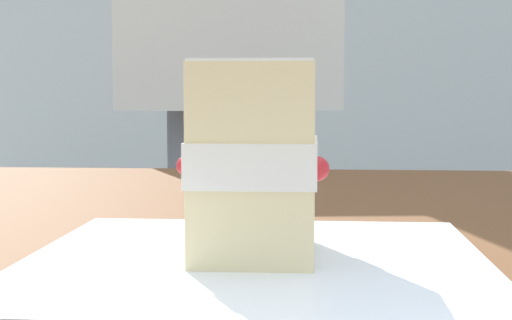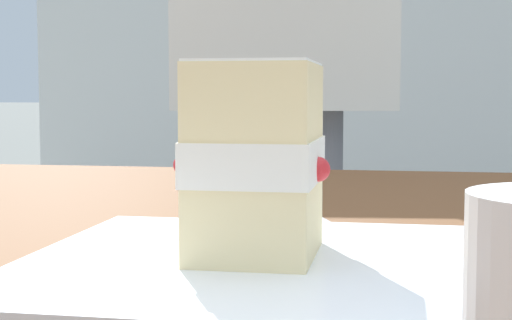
% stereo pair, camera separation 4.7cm
% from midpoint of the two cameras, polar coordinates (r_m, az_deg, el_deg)
% --- Properties ---
extents(dessert_plate, '(0.28, 0.28, 0.02)m').
position_cam_midpoint_polar(dessert_plate, '(0.48, -2.83, -8.03)').
color(dessert_plate, white).
rests_on(dessert_plate, patio_table).
extents(cake_slice, '(0.09, 0.09, 0.12)m').
position_cam_midpoint_polar(cake_slice, '(0.47, -2.88, 0.03)').
color(cake_slice, beige).
rests_on(cake_slice, dessert_plate).
extents(dessert_fork, '(0.16, 0.08, 0.01)m').
position_cam_midpoint_polar(dessert_fork, '(0.67, 1.44, -4.66)').
color(dessert_fork, silver).
rests_on(dessert_fork, patio_table).
extents(patio_building, '(3.27, 3.50, 2.47)m').
position_cam_midpoint_polar(patio_building, '(5.80, 2.28, 8.54)').
color(patio_building, silver).
rests_on(patio_building, ground).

